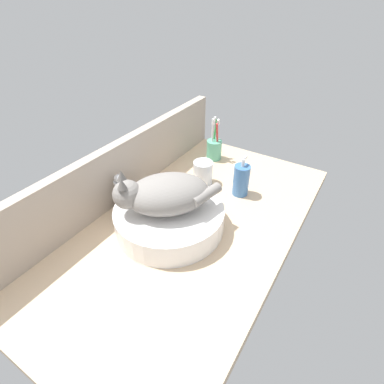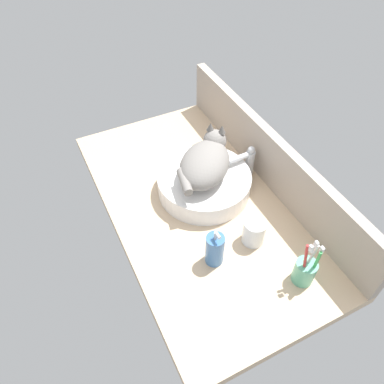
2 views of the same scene
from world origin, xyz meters
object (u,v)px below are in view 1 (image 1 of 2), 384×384
Objects in this scene: soap_dispenser at (241,180)px; water_glass at (203,174)px; faucet at (123,191)px; cat at (164,194)px; sink_basin at (169,218)px; toothbrush_cup at (214,148)px.

water_glass is at bearing 94.25° from soap_dispenser.
water_glass is at bearing -27.70° from faucet.
soap_dispenser reaches higher than faucet.
cat is 33.42cm from soap_dispenser.
sink_basin is 1.86× the size of toothbrush_cup.
water_glass is (-1.15, 15.51, -2.07)cm from soap_dispenser.
toothbrush_cup is (47.37, 9.78, 0.99)cm from sink_basin.
toothbrush_cup is at bearing 10.37° from cat.
toothbrush_cup is (47.87, -9.20, -2.35)cm from faucet.
water_glass is (27.93, 4.05, 0.02)cm from sink_basin.
sink_basin is at bearing -42.48° from cat.
toothbrush_cup reaches higher than sink_basin.
sink_basin is 28.22cm from water_glass.
sink_basin is 31.32cm from soap_dispenser.
cat is at bearing 137.52° from sink_basin.
cat is at bearing 157.64° from soap_dispenser.
water_glass is at bearing 8.26° from sink_basin.
water_glass is at bearing 6.17° from cat.
soap_dispenser is at bearing -45.81° from faucet.
sink_basin is 19.28cm from faucet.
faucet is (-0.50, 18.98, 3.34)cm from sink_basin.
cat is 1.96× the size of soap_dispenser.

